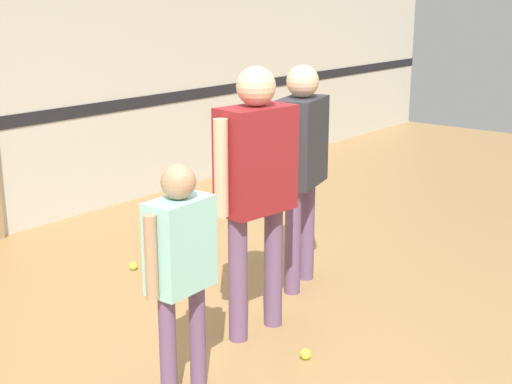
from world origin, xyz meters
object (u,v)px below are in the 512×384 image
at_px(racket_spare_on_floor, 174,266).
at_px(tennis_ball_by_spare_racket, 133,266).
at_px(tennis_ball_near_instructor, 306,354).
at_px(person_instructor, 256,174).
at_px(person_student_left, 181,257).
at_px(person_student_right, 301,153).

distance_m(racket_spare_on_floor, tennis_ball_by_spare_racket, 0.33).
relative_size(tennis_ball_near_instructor, tennis_ball_by_spare_racket, 1.00).
relative_size(person_instructor, person_student_left, 1.32).
bearing_deg(person_instructor, tennis_ball_by_spare_racket, 88.39).
bearing_deg(person_instructor, racket_spare_on_floor, 76.23).
bearing_deg(person_student_right, person_instructor, 0.91).
relative_size(person_student_right, tennis_ball_by_spare_racket, 24.83).
xyz_separation_m(person_student_left, person_student_right, (1.63, 0.39, 0.22)).
relative_size(person_instructor, racket_spare_on_floor, 3.40).
relative_size(racket_spare_on_floor, tennis_ball_near_instructor, 7.57).
distance_m(person_instructor, tennis_ball_by_spare_racket, 1.77).
height_order(person_student_left, person_student_right, person_student_right).
bearing_deg(tennis_ball_near_instructor, person_student_right, 37.37).
relative_size(person_instructor, tennis_ball_near_instructor, 25.78).
xyz_separation_m(racket_spare_on_floor, tennis_ball_by_spare_racket, (-0.24, 0.21, 0.02)).
bearing_deg(person_student_left, person_instructor, 9.01).
distance_m(person_student_left, tennis_ball_near_instructor, 1.09).
distance_m(person_instructor, person_student_left, 0.88).
relative_size(person_student_left, tennis_ball_near_instructor, 19.47).
bearing_deg(person_student_left, tennis_ball_near_instructor, -24.44).
bearing_deg(person_student_left, racket_spare_on_floor, 44.44).
bearing_deg(tennis_ball_by_spare_racket, racket_spare_on_floor, -41.12).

